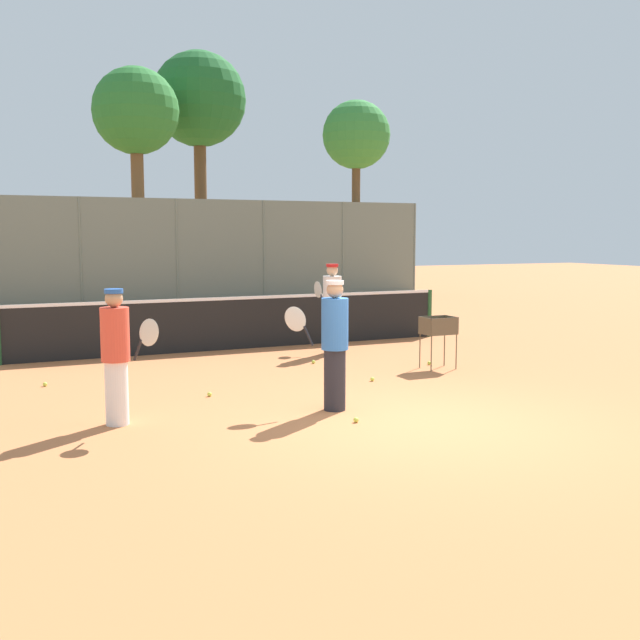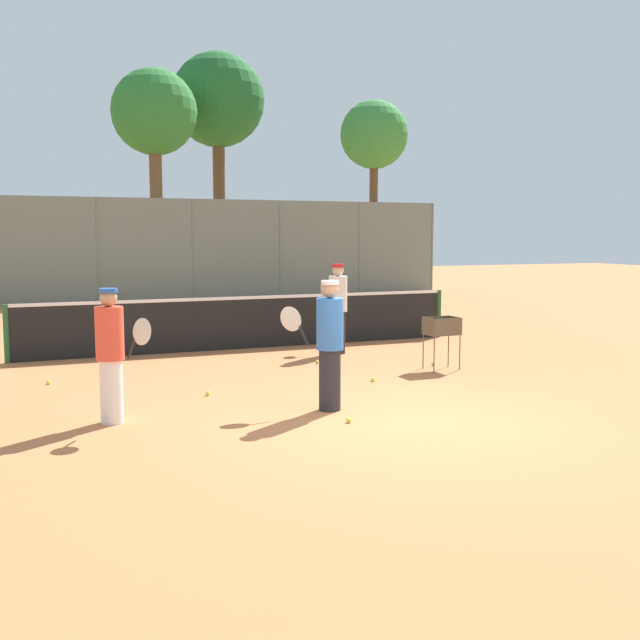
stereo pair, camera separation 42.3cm
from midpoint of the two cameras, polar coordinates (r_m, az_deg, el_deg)
The scene contains 17 objects.
ground_plane at distance 9.36m, azimuth 5.98°, elevation -7.84°, with size 80.00×80.00×0.00m, color #C67242.
tennis_net at distance 15.27m, azimuth -6.87°, elevation -0.13°, with size 9.17×0.10×1.07m.
back_fence at distance 26.49m, azimuth -14.73°, elevation 5.16°, with size 22.83×0.08×3.57m.
tree_0 at distance 30.24m, azimuth -14.26°, elevation 14.91°, with size 3.27×3.27×8.62m.
tree_1 at distance 33.41m, azimuth -9.57°, elevation 16.04°, with size 3.98×3.98×10.01m.
tree_3 at distance 31.55m, azimuth 2.39°, elevation 13.73°, with size 2.78×2.78×7.78m.
player_white_outfit at distance 9.45m, azimuth -16.50°, elevation -2.56°, with size 0.63×0.76×1.67m.
player_red_cap at distance 9.83m, azimuth -0.15°, elevation -1.79°, with size 0.77×0.64×1.72m.
player_yellow_shirt at distance 14.58m, azimuth 0.09°, elevation 0.99°, with size 0.36×0.92×1.75m.
ball_cart at distance 13.05m, azimuth 8.16°, elevation -0.75°, with size 0.56×0.41×0.91m.
tennis_ball_0 at distance 10.95m, azimuth -9.52°, elevation -5.60°, with size 0.07×0.07×0.07m, color #D1E54C.
tennis_ball_1 at distance 13.50m, azimuth 7.43°, elevation -3.27°, with size 0.07×0.07×0.07m, color #D1E54C.
tennis_ball_2 at distance 13.51m, azimuth -1.40°, elevation -3.21°, with size 0.07×0.07×0.07m, color #D1E54C.
tennis_ball_3 at distance 11.93m, azimuth 2.99°, elevation -4.52°, with size 0.07×0.07×0.07m, color #D1E54C.
tennis_ball_4 at distance 12.32m, azimuth -21.15°, elevation -4.59°, with size 0.07×0.07×0.07m, color #D1E54C.
tennis_ball_5 at distance 9.34m, azimuth 1.46°, elevation -7.62°, with size 0.07×0.07×0.07m, color #D1E54C.
parked_car at distance 31.17m, azimuth -4.73°, elevation 3.46°, with size 4.20×1.70×1.60m.
Camera 1 is at (-4.85, -7.69, 2.31)m, focal length 42.00 mm.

